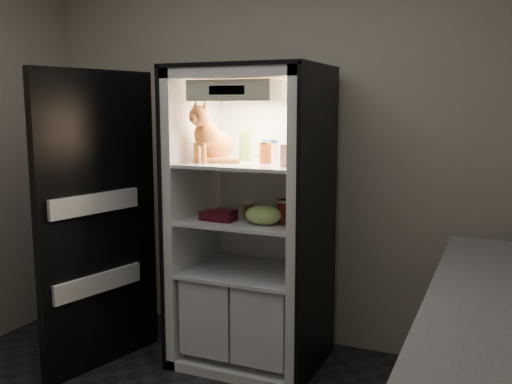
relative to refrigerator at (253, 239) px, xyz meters
The scene contains 16 objects.
room_shell 1.61m from the refrigerator, 90.00° to the right, with size 3.60×3.60×3.60m.
refrigerator is the anchor object (origin of this frame).
fridge_door 0.97m from the refrigerator, 151.55° to the right, with size 0.26×0.86×1.85m.
tabby_cat 0.69m from the refrigerator, 151.41° to the right, with size 0.32×0.37×0.38m.
parmesan_shaker 0.60m from the refrigerator, 158.14° to the left, with size 0.07×0.07×0.19m.
mayo_tub 0.58m from the refrigerator, 56.86° to the left, with size 0.09×0.09×0.13m.
salsa_jar 0.58m from the refrigerator, 29.73° to the right, with size 0.07×0.07×0.13m.
pepper_jar 0.65m from the refrigerator, ahead, with size 0.11×0.11×0.18m.
cream_carton 0.67m from the refrigerator, 32.27° to the right, with size 0.07×0.07×0.13m, color silver.
soda_can_a 0.29m from the refrigerator, ahead, with size 0.07×0.07×0.13m.
soda_can_b 0.35m from the refrigerator, ahead, with size 0.07×0.07×0.12m.
soda_can_c 0.36m from the refrigerator, 28.84° to the right, with size 0.07×0.07×0.14m.
condiment_jar 0.20m from the refrigerator, 123.85° to the right, with size 0.07×0.07×0.10m.
grape_bag 0.32m from the refrigerator, 51.68° to the right, with size 0.22×0.16×0.11m, color #82AA4F.
berry_box_left 0.33m from the refrigerator, 135.94° to the right, with size 0.11×0.11×0.06m, color #4D0C17.
berry_box_right 0.29m from the refrigerator, 119.72° to the right, with size 0.13×0.13×0.07m, color #4D0C17.
Camera 1 is at (1.44, -1.85, 1.64)m, focal length 40.00 mm.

